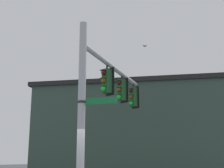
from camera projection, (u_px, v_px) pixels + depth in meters
name	position (u px, v px, depth m)	size (l,w,h in m)	color
signal_pole	(82.00, 109.00, 10.57)	(0.26, 0.26, 6.38)	#ADB2B7
mast_arm	(115.00, 69.00, 14.24)	(0.21, 0.21, 6.89)	#ADB2B7
traffic_light_nearest_pole	(107.00, 81.00, 13.12)	(0.54, 0.49, 1.31)	black
traffic_light_mid_inner	(121.00, 90.00, 14.97)	(0.54, 0.49, 1.31)	black
traffic_light_mid_outer	(133.00, 97.00, 16.83)	(0.54, 0.49, 1.31)	black
street_name_sign	(91.00, 101.00, 10.50)	(1.28, 0.78, 0.22)	#147238
bird_flying	(145.00, 46.00, 18.10)	(0.21, 0.22, 0.07)	black
storefront_building	(132.00, 132.00, 22.62)	(15.06, 13.83, 6.53)	#33473D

